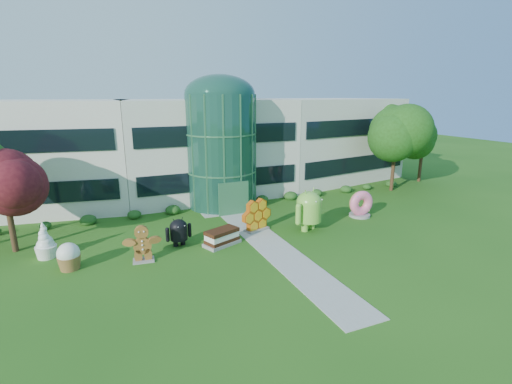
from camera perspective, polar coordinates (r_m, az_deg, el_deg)
name	(u,v)px	position (r m, az deg, el deg)	size (l,w,h in m)	color
ground	(283,256)	(23.60, 4.23, -9.74)	(140.00, 140.00, 0.00)	#215114
building	(203,146)	(38.65, -8.19, 7.00)	(46.00, 15.00, 9.30)	beige
atrium	(221,152)	(32.92, -5.38, 6.19)	(6.00, 6.00, 9.80)	#194738
walkway	(270,244)	(25.22, 2.11, -7.99)	(2.40, 20.00, 0.04)	#9E9E93
tree_red	(8,207)	(27.83, -33.84, -1.88)	(4.00, 4.00, 6.00)	#3F0C14
trees_backdrop	(218,158)	(33.97, -5.88, 5.25)	(52.00, 8.00, 8.40)	#1D4310
android_green	(309,207)	(27.54, 8.15, -2.37)	(3.05, 2.03, 3.46)	#74BE3D
android_black	(179,230)	(25.19, -11.82, -5.78)	(1.87, 1.26, 2.13)	black
donut	(360,203)	(31.61, 15.76, -1.70)	(2.14, 1.03, 2.23)	#FF617F
gingerbread	(142,243)	(23.39, -17.09, -7.55)	(2.49, 0.96, 2.30)	brown
ice_cream_sandwich	(222,237)	(25.05, -5.26, -6.91)	(2.45, 1.23, 1.09)	black
honeycomb	(257,217)	(27.28, 0.09, -3.81)	(2.74, 0.98, 2.16)	#FFAC19
froyo	(45,240)	(26.24, -29.74, -6.45)	(1.34, 1.34, 2.30)	white
cupcake	(69,256)	(24.06, -26.86, -8.80)	(1.34, 1.34, 1.61)	white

